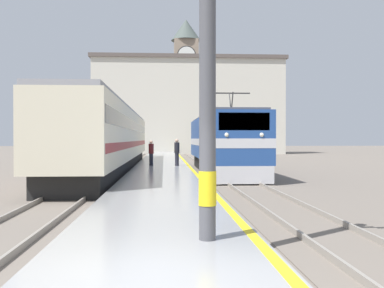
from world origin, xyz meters
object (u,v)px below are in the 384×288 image
(passenger_train, at_px, (113,138))
(catenary_mast, at_px, (214,34))
(clock_tower, at_px, (186,81))
(person_on_platform, at_px, (151,152))
(second_waiting_passenger, at_px, (177,152))
(locomotive_train, at_px, (222,143))

(passenger_train, distance_m, catenary_mast, 22.99)
(catenary_mast, relative_size, clock_tower, 0.32)
(person_on_platform, distance_m, second_waiting_passenger, 1.76)
(person_on_platform, xyz_separation_m, second_waiting_passenger, (1.69, -0.47, 0.06))
(locomotive_train, bearing_deg, second_waiting_passenger, 152.14)
(catenary_mast, bearing_deg, second_waiting_passenger, 90.09)
(locomotive_train, distance_m, second_waiting_passenger, 3.18)
(locomotive_train, bearing_deg, catenary_mast, -97.76)
(second_waiting_passenger, height_order, clock_tower, clock_tower)
(passenger_train, distance_m, person_on_platform, 2.78)
(locomotive_train, bearing_deg, clock_tower, 89.90)
(catenary_mast, bearing_deg, passenger_train, 100.76)
(locomotive_train, height_order, second_waiting_passenger, locomotive_train)
(catenary_mast, bearing_deg, person_on_platform, 94.48)
(catenary_mast, xyz_separation_m, clock_tower, (2.81, 67.85, 7.98))
(locomotive_train, height_order, person_on_platform, locomotive_train)
(passenger_train, relative_size, person_on_platform, 18.67)
(passenger_train, xyz_separation_m, clock_tower, (7.09, 45.34, 9.72))
(locomotive_train, relative_size, clock_tower, 0.71)
(clock_tower, bearing_deg, second_waiting_passenger, -93.52)
(passenger_train, relative_size, catenary_mast, 4.30)
(passenger_train, distance_m, clock_tower, 46.91)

